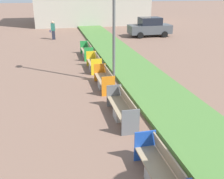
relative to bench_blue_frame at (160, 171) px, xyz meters
name	(u,v)px	position (x,y,z in m)	size (l,w,h in m)	color
planter_grass_strip	(171,105)	(2.26, 4.15, -0.28)	(2.80, 120.00, 0.18)	#4C7A38
bench_blue_frame	(160,171)	(0.00, 0.00, 0.00)	(0.65, 2.08, 0.94)	#ADA8A0
bench_grey_frame	(122,110)	(0.00, 3.61, 0.01)	(0.65, 2.42, 0.94)	#ADA8A0
bench_orange_frame	(105,81)	(0.00, 6.97, 0.00)	(0.65, 2.15, 0.94)	#ADA8A0
bench_yellow_frame	(94,64)	(0.00, 10.02, 0.00)	(0.65, 1.95, 0.94)	#ADA8A0
bench_green_frame	(87,52)	(0.00, 13.19, 0.01)	(0.65, 2.35, 0.94)	#ADA8A0
street_lamp_post	(114,2)	(0.61, 7.57, 3.66)	(0.24, 0.44, 7.29)	#56595B
pedestrian_walking	(53,30)	(-2.18, 20.54, 0.50)	(0.53, 0.24, 1.71)	#232633
parked_car_distant	(150,27)	(7.26, 20.04, 0.55)	(4.20, 2.00, 1.86)	#474C51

